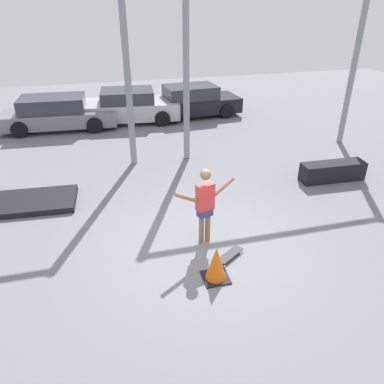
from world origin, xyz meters
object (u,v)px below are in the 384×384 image
(skateboarder, at_px, (205,202))
(parked_car_black, at_px, (193,101))
(traffic_cone, at_px, (216,264))
(parked_car_grey, at_px, (57,113))
(manual_pad, at_px, (26,202))
(grind_box, at_px, (332,171))
(skateboard, at_px, (228,256))
(parked_car_silver, at_px, (131,106))

(skateboarder, height_order, parked_car_black, skateboarder)
(skateboarder, bearing_deg, traffic_cone, -112.02)
(parked_car_grey, bearing_deg, parked_car_black, 6.94)
(skateboarder, relative_size, manual_pad, 0.70)
(grind_box, xyz_separation_m, parked_car_grey, (-7.96, 7.06, 0.35))
(skateboard, xyz_separation_m, manual_pad, (-4.31, 3.46, 0.01))
(skateboard, height_order, manual_pad, manual_pad)
(skateboarder, distance_m, skateboard, 1.22)
(skateboarder, height_order, traffic_cone, skateboarder)
(parked_car_black, height_order, traffic_cone, parked_car_black)
(parked_car_silver, height_order, parked_car_black, parked_car_black)
(skateboarder, distance_m, traffic_cone, 1.40)
(skateboarder, height_order, parked_car_silver, skateboarder)
(grind_box, relative_size, parked_car_silver, 0.46)
(manual_pad, relative_size, parked_car_black, 0.61)
(skateboard, relative_size, manual_pad, 0.32)
(skateboard, bearing_deg, parked_car_grey, 77.05)
(skateboarder, xyz_separation_m, traffic_cone, (-0.14, -1.24, -0.64))
(manual_pad, height_order, parked_car_silver, parked_car_silver)
(skateboarder, bearing_deg, skateboard, -83.53)
(skateboard, relative_size, traffic_cone, 1.12)
(parked_car_grey, relative_size, parked_car_black, 1.11)
(skateboarder, relative_size, grind_box, 0.92)
(parked_car_silver, bearing_deg, parked_car_grey, -169.48)
(skateboard, distance_m, traffic_cone, 0.73)
(parked_car_silver, xyz_separation_m, parked_car_black, (2.76, 0.09, -0.01))
(skateboard, bearing_deg, manual_pad, 107.34)
(grind_box, xyz_separation_m, manual_pad, (-8.51, 0.72, -0.19))
(traffic_cone, bearing_deg, grind_box, 34.93)
(skateboard, bearing_deg, grind_box, -0.86)
(grind_box, distance_m, parked_car_grey, 10.65)
(parked_car_grey, bearing_deg, traffic_cone, -68.64)
(parked_car_black, bearing_deg, parked_car_grey, 179.03)
(parked_car_silver, bearing_deg, manual_pad, -112.48)
(skateboarder, bearing_deg, parked_car_silver, 77.52)
(parked_car_silver, bearing_deg, skateboard, -79.89)
(manual_pad, bearing_deg, parked_car_grey, 85.03)
(skateboard, distance_m, parked_car_black, 10.35)
(parked_car_grey, distance_m, parked_car_silver, 2.98)
(skateboard, xyz_separation_m, parked_car_black, (1.97, 10.15, 0.58))
(parked_car_grey, bearing_deg, grind_box, -38.08)
(skateboarder, xyz_separation_m, parked_car_silver, (-0.49, 9.32, -0.33))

